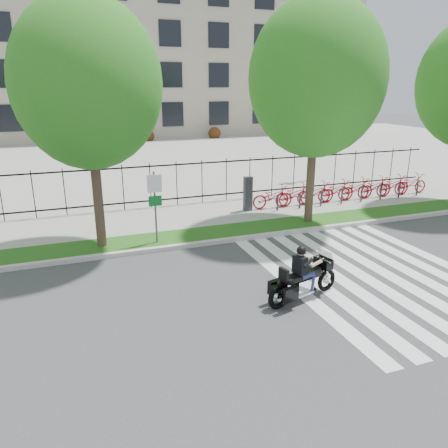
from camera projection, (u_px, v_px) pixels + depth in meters
name	position (u px, v px, depth m)	size (l,w,h in m)	color
ground	(222.00, 300.00, 11.48)	(120.00, 120.00, 0.00)	#3B3B3E
curb	(181.00, 246.00, 15.12)	(60.00, 0.20, 0.15)	#B1AEA7
grass_verge	(175.00, 238.00, 15.88)	(60.00, 1.50, 0.15)	#1D4812
sidewalk	(160.00, 219.00, 18.11)	(60.00, 3.50, 0.15)	gray
plaza	(111.00, 157.00, 33.77)	(80.00, 34.00, 0.10)	gray
crosswalk_stripes	(373.00, 274.00, 13.08)	(5.70, 8.00, 0.01)	silver
iron_fence	(150.00, 185.00, 19.34)	(30.00, 0.06, 2.00)	black
office_building	(83.00, 41.00, 48.51)	(60.00, 21.90, 20.15)	#A09781
lamp_post_right	(315.00, 126.00, 24.53)	(1.06, 0.70, 4.25)	black
street_tree_1	(88.00, 84.00, 13.38)	(4.59, 4.59, 7.94)	#37271E
street_tree_2	(317.00, 78.00, 16.01)	(5.06, 5.06, 8.40)	#37271E
bike_share_station	(345.00, 190.00, 20.64)	(10.04, 0.87, 1.50)	#2D2D33
sign_pole_regulatory	(155.00, 198.00, 14.79)	(0.50, 0.09, 2.50)	#59595B
motorcycle_rider	(303.00, 278.00, 11.38)	(2.33, 1.01, 1.83)	black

